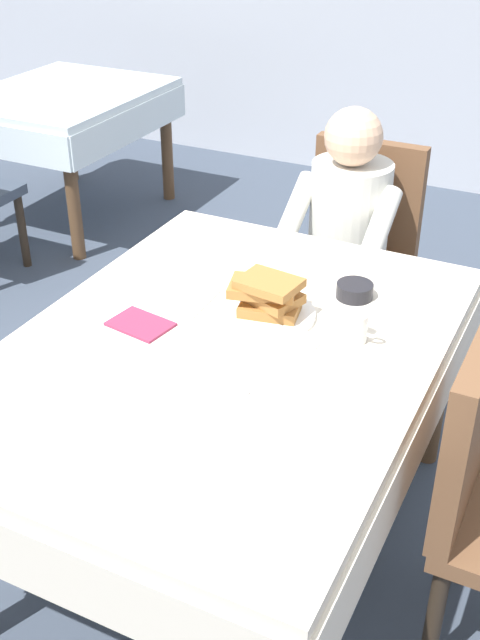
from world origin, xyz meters
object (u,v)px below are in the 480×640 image
cup_coffee (355,327)px  knife_right_of_plate (326,334)px  syrup_pitcher (207,264)px  background_table_far (65,111)px  spoon_near_edge (224,383)px  dining_table_main (224,371)px  plate_breakfast (267,314)px  breakfast_stack (268,294)px  fork_left_of_plate (205,304)px  chair_diner (356,246)px  bowl_butter (355,291)px  diner_person (345,228)px

cup_coffee → knife_right_of_plate: 0.09m
syrup_pitcher → background_table_far: 2.38m
spoon_near_edge → syrup_pitcher: bearing=131.2°
dining_table_main → plate_breakfast: size_ratio=5.44×
plate_breakfast → background_table_far: size_ratio=0.25×
breakfast_stack → cup_coffee: (0.26, -0.01, -0.03)m
plate_breakfast → cup_coffee: bearing=-2.7°
fork_left_of_plate → spoon_near_edge: (0.23, -0.33, 0.00)m
chair_diner → bowl_butter: 0.84m
diner_person → spoon_near_edge: size_ratio=7.47×
syrup_pitcher → fork_left_of_plate: 0.19m
plate_breakfast → syrup_pitcher: syrup_pitcher is taller
cup_coffee → breakfast_stack: bearing=177.4°
diner_person → fork_left_of_plate: diner_person is taller
chair_diner → bowl_butter: bearing=107.5°
bowl_butter → spoon_near_edge: 0.59m
cup_coffee → background_table_far: cup_coffee is taller
dining_table_main → syrup_pitcher: size_ratio=19.05×
cup_coffee → syrup_pitcher: 0.56m
dining_table_main → plate_breakfast: (0.04, 0.18, 0.10)m
dining_table_main → knife_right_of_plate: (0.23, 0.16, 0.09)m
breakfast_stack → syrup_pitcher: (-0.28, 0.15, -0.04)m
fork_left_of_plate → syrup_pitcher: bearing=24.8°
diner_person → breakfast_stack: (0.06, -0.83, 0.15)m
knife_right_of_plate → dining_table_main: bearing=129.1°
breakfast_stack → spoon_near_edge: bearing=-83.2°
diner_person → knife_right_of_plate: bearing=106.1°
breakfast_stack → bowl_butter: size_ratio=2.03×
dining_table_main → bowl_butter: bearing=60.0°
breakfast_stack → knife_right_of_plate: bearing=-5.9°
diner_person → background_table_far: diner_person is taller
syrup_pitcher → background_table_far: syrup_pitcher is taller
chair_diner → fork_left_of_plate: size_ratio=5.17×
diner_person → syrup_pitcher: diner_person is taller
bowl_butter → background_table_far: 2.70m
spoon_near_edge → background_table_far: 2.95m
chair_diner → bowl_butter: size_ratio=8.45×
breakfast_stack → cup_coffee: size_ratio=1.97×
cup_coffee → bowl_butter: 0.24m
dining_table_main → background_table_far: size_ratio=1.36×
bowl_butter → syrup_pitcher: bearing=-171.6°
diner_person → chair_diner: bearing=-90.0°
dining_table_main → syrup_pitcher: bearing=124.7°
chair_diner → knife_right_of_plate: chair_diner is taller
plate_breakfast → background_table_far: (-2.04, 1.73, -0.13)m
cup_coffee → syrup_pitcher: size_ratio=1.41×
syrup_pitcher → breakfast_stack: bearing=-28.5°
syrup_pitcher → background_table_far: size_ratio=0.07×
plate_breakfast → spoon_near_edge: size_ratio=1.87×
chair_diner → diner_person: size_ratio=0.83×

